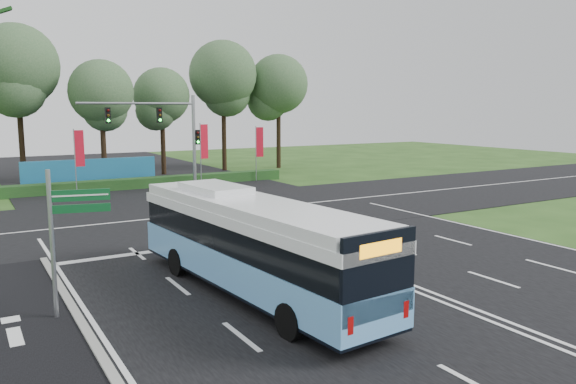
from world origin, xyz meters
name	(u,v)px	position (x,y,z in m)	size (l,w,h in m)	color
ground	(335,261)	(0.00, 0.00, 0.00)	(120.00, 120.00, 0.00)	#264617
road_main	(335,260)	(0.00, 0.00, 0.02)	(20.00, 120.00, 0.04)	black
road_cross	(216,213)	(0.00, 12.00, 0.03)	(120.00, 14.00, 0.05)	black
kerb_strip	(89,337)	(-10.10, -3.00, 0.06)	(0.25, 18.00, 0.12)	gray
city_bus	(252,244)	(-4.73, -1.96, 1.70)	(3.43, 11.93, 3.38)	#64A9E8
street_sign	(64,226)	(-10.28, -1.09, 2.73)	(1.67, 0.47, 4.37)	gray
banner_flag_left	(78,153)	(-5.61, 22.67, 3.05)	(0.69, 0.14, 4.69)	gray
banner_flag_mid	(203,146)	(3.61, 22.77, 3.21)	(0.72, 0.21, 4.96)	gray
banner_flag_right	(259,145)	(8.91, 23.67, 3.01)	(0.68, 0.15, 4.62)	gray
traffic_light_gantry	(170,128)	(0.21, 20.50, 4.66)	(8.41, 0.28, 7.00)	gray
hedge	(152,182)	(0.00, 24.50, 0.40)	(22.00, 1.20, 0.80)	#163D18
blue_hoarding	(91,173)	(-4.00, 27.00, 1.10)	(10.00, 0.30, 2.20)	#1A648F
eucalyptus_row	(95,77)	(-2.41, 31.41, 8.68)	(41.73, 8.91, 12.89)	black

